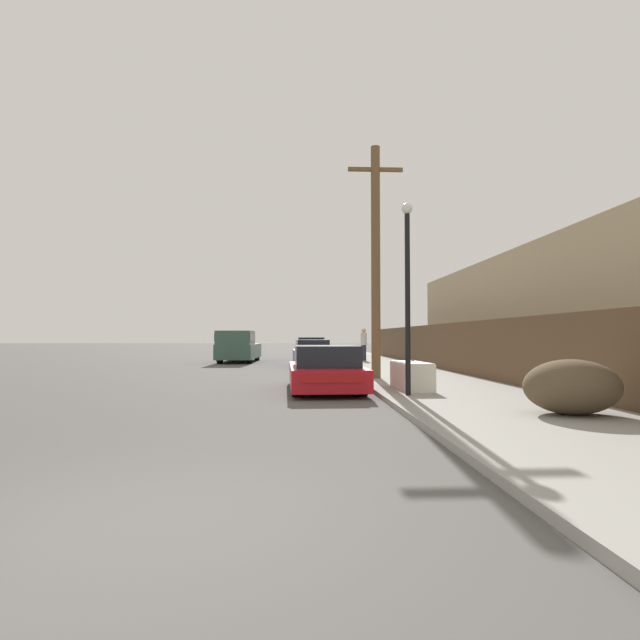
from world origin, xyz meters
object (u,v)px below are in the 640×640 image
object	(u,v)px
discarded_fridge	(412,376)
street_lamp	(408,282)
brush_pile	(572,387)
car_parked_mid	(312,354)
car_parked_far	(312,349)
utility_pole	(376,258)
parked_sports_car_red	(325,370)
pedestrian	(364,344)
pickup_truck	(238,347)

from	to	relation	value
discarded_fridge	street_lamp	size ratio (longest dim) A/B	0.41
street_lamp	brush_pile	bearing A→B (deg)	-53.03
car_parked_mid	brush_pile	xyz separation A→B (m)	(3.99, -15.97, -0.02)
car_parked_far	car_parked_mid	bearing A→B (deg)	-87.41
discarded_fridge	street_lamp	xyz separation A→B (m)	(-0.39, -1.30, 2.24)
car_parked_far	street_lamp	bearing A→B (deg)	-80.82
discarded_fridge	utility_pole	bearing A→B (deg)	92.49
parked_sports_car_red	pedestrian	world-z (taller)	pedestrian
car_parked_mid	utility_pole	xyz separation A→B (m)	(1.83, -8.31, 3.40)
discarded_fridge	pickup_truck	bearing A→B (deg)	107.99
car_parked_mid	pickup_truck	world-z (taller)	pickup_truck
car_parked_mid	pickup_truck	distance (m)	5.79
discarded_fridge	utility_pole	distance (m)	4.96
parked_sports_car_red	utility_pole	size ratio (longest dim) A/B	0.59
discarded_fridge	pedestrian	world-z (taller)	pedestrian
pedestrian	discarded_fridge	bearing A→B (deg)	-93.14
brush_pile	pedestrian	xyz separation A→B (m)	(-0.98, 19.34, 0.47)
utility_pole	street_lamp	world-z (taller)	utility_pole
car_parked_mid	pickup_truck	bearing A→B (deg)	132.52
discarded_fridge	car_parked_far	size ratio (longest dim) A/B	0.41
parked_sports_car_red	brush_pile	size ratio (longest dim) A/B	2.73
car_parked_far	pickup_truck	xyz separation A→B (m)	(-4.29, -2.60, 0.23)
car_parked_mid	pedestrian	distance (m)	4.54
parked_sports_car_red	car_parked_far	distance (m)	17.65
parked_sports_car_red	car_parked_far	world-z (taller)	car_parked_far
brush_pile	parked_sports_car_red	bearing A→B (deg)	128.11
car_parked_mid	brush_pile	bearing A→B (deg)	-77.88
parked_sports_car_red	pickup_truck	distance (m)	15.60
discarded_fridge	pedestrian	distance (m)	15.16
pickup_truck	pedestrian	bearing A→B (deg)	175.71
car_parked_mid	utility_pole	distance (m)	9.17
street_lamp	discarded_fridge	bearing A→B (deg)	73.48
parked_sports_car_red	car_parked_far	size ratio (longest dim) A/B	1.02
car_parked_mid	brush_pile	size ratio (longest dim) A/B	2.90
discarded_fridge	street_lamp	world-z (taller)	street_lamp
discarded_fridge	street_lamp	bearing A→B (deg)	-109.96
car_parked_far	brush_pile	size ratio (longest dim) A/B	2.68
car_parked_far	utility_pole	bearing A→B (deg)	-79.30
parked_sports_car_red	street_lamp	size ratio (longest dim) A/B	1.01
discarded_fridge	car_parked_mid	bearing A→B (deg)	97.10
parked_sports_car_red	utility_pole	world-z (taller)	utility_pole
parked_sports_car_red	utility_pole	bearing A→B (deg)	54.08
pedestrian	parked_sports_car_red	bearing A→B (deg)	-101.80
utility_pole	brush_pile	distance (m)	8.66
street_lamp	car_parked_mid	bearing A→B (deg)	97.85
car_parked_far	pedestrian	distance (m)	4.37
street_lamp	pickup_truck	bearing A→B (deg)	108.79
parked_sports_car_red	car_parked_mid	world-z (taller)	car_parked_mid
brush_pile	pedestrian	world-z (taller)	pedestrian
discarded_fridge	street_lamp	distance (m)	2.62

